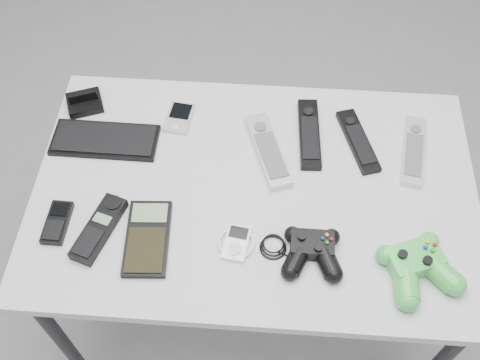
# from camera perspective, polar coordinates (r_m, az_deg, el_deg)

# --- Properties ---
(floor) EXTENTS (3.50, 3.50, 0.00)m
(floor) POSITION_cam_1_polar(r_m,az_deg,el_deg) (1.98, 3.14, -10.53)
(floor) COLOR slate
(floor) RESTS_ON ground
(desk) EXTENTS (1.05, 0.67, 0.70)m
(desk) POSITION_cam_1_polar(r_m,az_deg,el_deg) (1.38, 1.47, -2.27)
(desk) COLOR #ADAEB0
(desk) RESTS_ON floor
(pda_keyboard) EXTENTS (0.26, 0.11, 0.02)m
(pda_keyboard) POSITION_cam_1_polar(r_m,az_deg,el_deg) (1.44, -13.55, 4.01)
(pda_keyboard) COLOR black
(pda_keyboard) RESTS_ON desk
(dock_bracket) EXTENTS (0.11, 0.10, 0.05)m
(dock_bracket) POSITION_cam_1_polar(r_m,az_deg,el_deg) (1.53, -15.59, 7.86)
(dock_bracket) COLOR black
(dock_bracket) RESTS_ON desk
(pda) EXTENTS (0.07, 0.10, 0.02)m
(pda) POSITION_cam_1_polar(r_m,az_deg,el_deg) (1.46, -6.21, 6.30)
(pda) COLOR #B9B8C0
(pda) RESTS_ON desk
(remote_silver_a) EXTENTS (0.13, 0.23, 0.02)m
(remote_silver_a) POSITION_cam_1_polar(r_m,az_deg,el_deg) (1.38, 2.88, 3.07)
(remote_silver_a) COLOR #B9B8C0
(remote_silver_a) RESTS_ON desk
(remote_black_a) EXTENTS (0.06, 0.22, 0.02)m
(remote_black_a) POSITION_cam_1_polar(r_m,az_deg,el_deg) (1.42, 7.05, 4.73)
(remote_black_a) COLOR black
(remote_black_a) RESTS_ON desk
(remote_black_b) EXTENTS (0.11, 0.20, 0.02)m
(remote_black_b) POSITION_cam_1_polar(r_m,az_deg,el_deg) (1.43, 11.89, 3.94)
(remote_black_b) COLOR black
(remote_black_b) RESTS_ON desk
(remote_silver_b) EXTENTS (0.08, 0.22, 0.02)m
(remote_silver_b) POSITION_cam_1_polar(r_m,az_deg,el_deg) (1.44, 17.22, 2.89)
(remote_silver_b) COLOR #BBBBC2
(remote_silver_b) RESTS_ON desk
(mobile_phone) EXTENTS (0.05, 0.11, 0.02)m
(mobile_phone) POSITION_cam_1_polar(r_m,az_deg,el_deg) (1.33, -18.09, -4.11)
(mobile_phone) COLOR black
(mobile_phone) RESTS_ON desk
(cordless_handset) EXTENTS (0.10, 0.18, 0.03)m
(cordless_handset) POSITION_cam_1_polar(r_m,az_deg,el_deg) (1.29, -14.14, -4.80)
(cordless_handset) COLOR black
(cordless_handset) RESTS_ON desk
(calculator) EXTENTS (0.11, 0.19, 0.02)m
(calculator) POSITION_cam_1_polar(r_m,az_deg,el_deg) (1.26, -9.38, -5.83)
(calculator) COLOR black
(calculator) RESTS_ON desk
(mp3_player) EXTENTS (0.09, 0.10, 0.02)m
(mp3_player) POSITION_cam_1_polar(r_m,az_deg,el_deg) (1.24, -0.38, -6.42)
(mp3_player) COLOR white
(mp3_player) RESTS_ON desk
(controller_black) EXTENTS (0.22, 0.14, 0.04)m
(controller_black) POSITION_cam_1_polar(r_m,az_deg,el_deg) (1.23, 7.35, -7.07)
(controller_black) COLOR black
(controller_black) RESTS_ON desk
(controller_green) EXTENTS (0.21, 0.21, 0.05)m
(controller_green) POSITION_cam_1_polar(r_m,az_deg,el_deg) (1.25, 17.64, -8.26)
(controller_green) COLOR green
(controller_green) RESTS_ON desk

